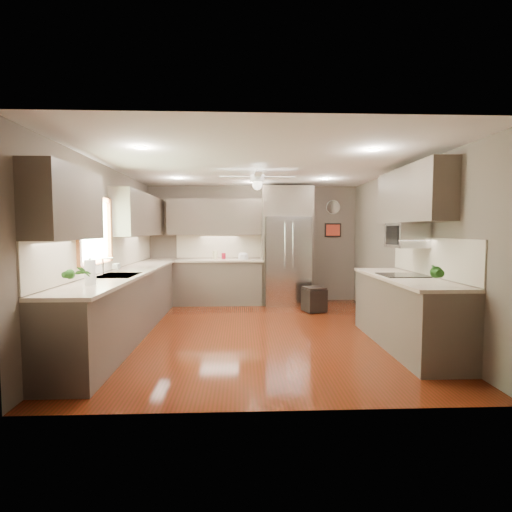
{
  "coord_description": "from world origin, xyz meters",
  "views": [
    {
      "loc": [
        -0.25,
        -5.56,
        1.55
      ],
      "look_at": [
        -0.01,
        0.6,
        1.12
      ],
      "focal_mm": 26.0,
      "sensor_mm": 36.0,
      "label": 1
    }
  ],
  "objects": [
    {
      "name": "wall_right",
      "position": [
        2.25,
        0.0,
        1.25
      ],
      "size": [
        0.0,
        5.0,
        5.0
      ],
      "primitive_type": "plane",
      "rotation": [
        1.57,
        0.0,
        -1.57
      ],
      "color": "brown",
      "rests_on": "ground"
    },
    {
      "name": "paper_towel",
      "position": [
        -1.93,
        -1.41,
        1.08
      ],
      "size": [
        0.12,
        0.12,
        0.3
      ],
      "color": "white",
      "rests_on": "left_run"
    },
    {
      "name": "back_run",
      "position": [
        -0.72,
        2.2,
        0.48
      ],
      "size": [
        1.85,
        0.65,
        1.45
      ],
      "color": "brown",
      "rests_on": "ground"
    },
    {
      "name": "uppers",
      "position": [
        -0.74,
        0.71,
        1.87
      ],
      "size": [
        4.5,
        4.7,
        0.95
      ],
      "color": "brown",
      "rests_on": "wall_left"
    },
    {
      "name": "soap_bottle",
      "position": [
        -2.06,
        -0.15,
        1.03
      ],
      "size": [
        0.08,
        0.08,
        0.18
      ],
      "primitive_type": "imported",
      "rotation": [
        0.0,
        0.0,
        -0.01
      ],
      "color": "white",
      "rests_on": "left_run"
    },
    {
      "name": "wall_front",
      "position": [
        0.0,
        -2.5,
        1.25
      ],
      "size": [
        4.5,
        0.0,
        4.5
      ],
      "primitive_type": "plane",
      "rotation": [
        -1.57,
        0.0,
        0.0
      ],
      "color": "brown",
      "rests_on": "ground"
    },
    {
      "name": "ceiling_fan",
      "position": [
        -0.0,
        0.3,
        2.33
      ],
      "size": [
        1.18,
        1.18,
        0.32
      ],
      "color": "white",
      "rests_on": "ceiling"
    },
    {
      "name": "recessed_lights",
      "position": [
        -0.04,
        0.4,
        2.49
      ],
      "size": [
        2.84,
        3.14,
        0.01
      ],
      "color": "white",
      "rests_on": "ceiling"
    },
    {
      "name": "ceiling",
      "position": [
        0.0,
        0.0,
        2.5
      ],
      "size": [
        5.0,
        5.0,
        0.0
      ],
      "primitive_type": "plane",
      "rotation": [
        3.14,
        0.0,
        0.0
      ],
      "color": "white",
      "rests_on": "ground"
    },
    {
      "name": "sink",
      "position": [
        -1.93,
        -0.5,
        0.91
      ],
      "size": [
        0.5,
        0.7,
        0.32
      ],
      "color": "silver",
      "rests_on": "left_run"
    },
    {
      "name": "wall_left",
      "position": [
        -2.25,
        0.0,
        1.25
      ],
      "size": [
        0.0,
        5.0,
        5.0
      ],
      "primitive_type": "plane",
      "rotation": [
        1.57,
        0.0,
        1.57
      ],
      "color": "brown",
      "rests_on": "ground"
    },
    {
      "name": "floor",
      "position": [
        0.0,
        0.0,
        0.0
      ],
      "size": [
        5.0,
        5.0,
        0.0
      ],
      "primitive_type": "plane",
      "color": "#481D09",
      "rests_on": "ground"
    },
    {
      "name": "window",
      "position": [
        -2.22,
        -0.5,
        1.55
      ],
      "size": [
        0.05,
        1.12,
        0.92
      ],
      "color": "#BFF2B2",
      "rests_on": "wall_left"
    },
    {
      "name": "stool",
      "position": [
        1.12,
        1.33,
        0.24
      ],
      "size": [
        0.47,
        0.47,
        0.46
      ],
      "color": "black",
      "rests_on": "ground"
    },
    {
      "name": "wall_clock",
      "position": [
        1.75,
        2.48,
        2.05
      ],
      "size": [
        0.3,
        0.03,
        0.3
      ],
      "color": "white",
      "rests_on": "wall_back"
    },
    {
      "name": "microwave",
      "position": [
        2.03,
        -0.55,
        1.48
      ],
      "size": [
        0.43,
        0.55,
        0.34
      ],
      "color": "silver",
      "rests_on": "wall_right"
    },
    {
      "name": "canister_c",
      "position": [
        -0.8,
        2.24,
        1.03
      ],
      "size": [
        0.13,
        0.13,
        0.18
      ],
      "primitive_type": "cylinder",
      "rotation": [
        0.0,
        0.0,
        -0.24
      ],
      "color": "beige",
      "rests_on": "back_run"
    },
    {
      "name": "wall_back",
      "position": [
        0.0,
        2.5,
        1.25
      ],
      "size": [
        4.5,
        0.0,
        4.5
      ],
      "primitive_type": "plane",
      "rotation": [
        1.57,
        0.0,
        0.0
      ],
      "color": "brown",
      "rests_on": "ground"
    },
    {
      "name": "framed_print",
      "position": [
        1.75,
        2.48,
        1.55
      ],
      "size": [
        0.36,
        0.03,
        0.3
      ],
      "color": "black",
      "rests_on": "wall_back"
    },
    {
      "name": "right_run",
      "position": [
        1.93,
        -0.8,
        0.48
      ],
      "size": [
        0.7,
        2.2,
        1.45
      ],
      "color": "brown",
      "rests_on": "ground"
    },
    {
      "name": "potted_plant_left",
      "position": [
        -1.95,
        -1.69,
        1.11
      ],
      "size": [
        0.21,
        0.18,
        0.33
      ],
      "primitive_type": "imported",
      "rotation": [
        0.0,
        0.0,
        -0.42
      ],
      "color": "#225718",
      "rests_on": "left_run"
    },
    {
      "name": "refrigerator",
      "position": [
        0.7,
        2.16,
        1.19
      ],
      "size": [
        1.06,
        0.75,
        2.45
      ],
      "color": "silver",
      "rests_on": "ground"
    },
    {
      "name": "bowl",
      "position": [
        -0.22,
        2.18,
        0.97
      ],
      "size": [
        0.29,
        0.29,
        0.06
      ],
      "primitive_type": "imported",
      "rotation": [
        0.0,
        0.0,
        -0.33
      ],
      "color": "beige",
      "rests_on": "back_run"
    },
    {
      "name": "canister_d",
      "position": [
        -0.63,
        2.26,
        1.0
      ],
      "size": [
        0.1,
        0.1,
        0.13
      ],
      "primitive_type": "cylinder",
      "rotation": [
        0.0,
        0.0,
        -0.15
      ],
      "color": "maroon",
      "rests_on": "back_run"
    },
    {
      "name": "left_run",
      "position": [
        -1.95,
        0.15,
        0.48
      ],
      "size": [
        0.65,
        4.7,
        1.45
      ],
      "color": "brown",
      "rests_on": "ground"
    },
    {
      "name": "potted_plant_right",
      "position": [
        1.9,
        -1.6,
        1.09
      ],
      "size": [
        0.19,
        0.16,
        0.3
      ],
      "primitive_type": "imported",
      "rotation": [
        0.0,
        0.0,
        -0.17
      ],
      "color": "#225718",
      "rests_on": "right_run"
    }
  ]
}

